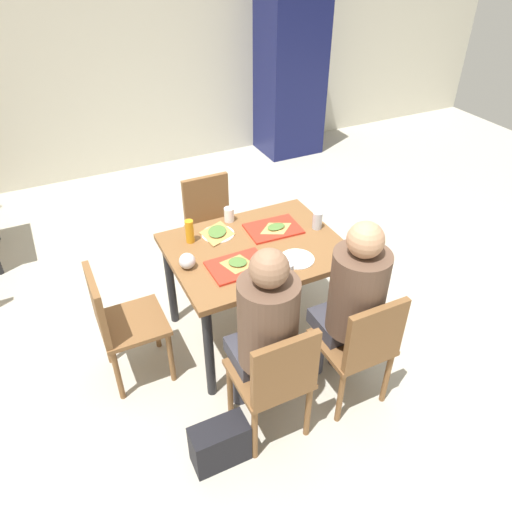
{
  "coord_description": "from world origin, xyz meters",
  "views": [
    {
      "loc": [
        -1.15,
        -2.36,
        2.55
      ],
      "look_at": [
        0.0,
        0.0,
        0.68
      ],
      "focal_mm": 34.23,
      "sensor_mm": 36.0,
      "label": 1
    }
  ],
  "objects_px": {
    "chair_left_end": "(118,320)",
    "pizza_slice_c": "(217,232)",
    "tray_red_near": "(238,266)",
    "plastic_cup_a": "(229,215)",
    "plastic_cup_b": "(288,270)",
    "condiment_bottle": "(190,231)",
    "chair_far_side": "(211,221)",
    "paper_plate_near_edge": "(297,259)",
    "pizza_slice_a": "(238,263)",
    "soda_can": "(317,220)",
    "tray_red_far": "(273,229)",
    "person_in_brown_jacket": "(352,297)",
    "chair_near_right": "(361,344)",
    "person_in_red": "(265,327)",
    "main_table": "(256,259)",
    "paper_plate_center": "(218,234)",
    "foil_bundle": "(187,261)",
    "handbag": "(220,444)",
    "pizza_slice_b": "(276,227)",
    "chair_near_left": "(276,377)"
  },
  "relations": [
    {
      "from": "chair_near_left",
      "to": "pizza_slice_a",
      "type": "height_order",
      "value": "chair_near_left"
    },
    {
      "from": "paper_plate_near_edge",
      "to": "plastic_cup_b",
      "type": "xyz_separation_m",
      "value": [
        -0.14,
        -0.13,
        0.05
      ]
    },
    {
      "from": "chair_near_left",
      "to": "foil_bundle",
      "type": "relative_size",
      "value": 8.49
    },
    {
      "from": "paper_plate_center",
      "to": "pizza_slice_a",
      "type": "bearing_deg",
      "value": -93.91
    },
    {
      "from": "chair_left_end",
      "to": "foil_bundle",
      "type": "bearing_deg",
      "value": -2.69
    },
    {
      "from": "soda_can",
      "to": "foil_bundle",
      "type": "relative_size",
      "value": 1.22
    },
    {
      "from": "tray_red_near",
      "to": "plastic_cup_a",
      "type": "distance_m",
      "value": 0.56
    },
    {
      "from": "chair_near_left",
      "to": "handbag",
      "type": "bearing_deg",
      "value": -177.36
    },
    {
      "from": "pizza_slice_a",
      "to": "plastic_cup_b",
      "type": "height_order",
      "value": "plastic_cup_b"
    },
    {
      "from": "main_table",
      "to": "plastic_cup_a",
      "type": "relative_size",
      "value": 11.21
    },
    {
      "from": "pizza_slice_c",
      "to": "plastic_cup_b",
      "type": "height_order",
      "value": "plastic_cup_b"
    },
    {
      "from": "tray_red_near",
      "to": "condiment_bottle",
      "type": "relative_size",
      "value": 2.25
    },
    {
      "from": "chair_left_end",
      "to": "person_in_red",
      "type": "relative_size",
      "value": 0.67
    },
    {
      "from": "chair_near_right",
      "to": "paper_plate_center",
      "type": "xyz_separation_m",
      "value": [
        -0.45,
        1.07,
        0.27
      ]
    },
    {
      "from": "chair_far_side",
      "to": "paper_plate_center",
      "type": "xyz_separation_m",
      "value": [
        -0.17,
        -0.58,
        0.27
      ]
    },
    {
      "from": "pizza_slice_a",
      "to": "soda_can",
      "type": "height_order",
      "value": "soda_can"
    },
    {
      "from": "chair_near_left",
      "to": "soda_can",
      "type": "relative_size",
      "value": 6.96
    },
    {
      "from": "tray_red_far",
      "to": "pizza_slice_c",
      "type": "relative_size",
      "value": 1.26
    },
    {
      "from": "person_in_brown_jacket",
      "to": "paper_plate_near_edge",
      "type": "distance_m",
      "value": 0.46
    },
    {
      "from": "chair_left_end",
      "to": "tray_red_near",
      "type": "distance_m",
      "value": 0.81
    },
    {
      "from": "chair_far_side",
      "to": "paper_plate_near_edge",
      "type": "distance_m",
      "value": 1.11
    },
    {
      "from": "soda_can",
      "to": "chair_near_right",
      "type": "bearing_deg",
      "value": -103.06
    },
    {
      "from": "handbag",
      "to": "pizza_slice_c",
      "type": "bearing_deg",
      "value": 67.13
    },
    {
      "from": "tray_red_near",
      "to": "foil_bundle",
      "type": "xyz_separation_m",
      "value": [
        -0.28,
        0.13,
        0.04
      ]
    },
    {
      "from": "condiment_bottle",
      "to": "chair_near_right",
      "type": "bearing_deg",
      "value": -58.82
    },
    {
      "from": "pizza_slice_b",
      "to": "foil_bundle",
      "type": "height_order",
      "value": "foil_bundle"
    },
    {
      "from": "chair_far_side",
      "to": "handbag",
      "type": "height_order",
      "value": "chair_far_side"
    },
    {
      "from": "chair_left_end",
      "to": "pizza_slice_c",
      "type": "relative_size",
      "value": 2.97
    },
    {
      "from": "paper_plate_near_edge",
      "to": "pizza_slice_a",
      "type": "xyz_separation_m",
      "value": [
        -0.36,
        0.1,
        0.02
      ]
    },
    {
      "from": "chair_near_right",
      "to": "person_in_red",
      "type": "distance_m",
      "value": 0.63
    },
    {
      "from": "paper_plate_center",
      "to": "foil_bundle",
      "type": "xyz_separation_m",
      "value": [
        -0.31,
        -0.26,
        0.05
      ]
    },
    {
      "from": "condiment_bottle",
      "to": "plastic_cup_a",
      "type": "bearing_deg",
      "value": 21.41
    },
    {
      "from": "plastic_cup_b",
      "to": "condiment_bottle",
      "type": "relative_size",
      "value": 0.62
    },
    {
      "from": "tray_red_far",
      "to": "person_in_brown_jacket",
      "type": "bearing_deg",
      "value": -84.11
    },
    {
      "from": "paper_plate_center",
      "to": "condiment_bottle",
      "type": "bearing_deg",
      "value": 180.0
    },
    {
      "from": "chair_near_right",
      "to": "plastic_cup_b",
      "type": "relative_size",
      "value": 8.49
    },
    {
      "from": "chair_near_left",
      "to": "paper_plate_near_edge",
      "type": "distance_m",
      "value": 0.78
    },
    {
      "from": "chair_far_side",
      "to": "person_in_brown_jacket",
      "type": "distance_m",
      "value": 1.55
    },
    {
      "from": "person_in_red",
      "to": "tray_red_far",
      "type": "height_order",
      "value": "person_in_red"
    },
    {
      "from": "pizza_slice_a",
      "to": "handbag",
      "type": "height_order",
      "value": "pizza_slice_a"
    },
    {
      "from": "main_table",
      "to": "plastic_cup_b",
      "type": "relative_size",
      "value": 11.21
    },
    {
      "from": "tray_red_far",
      "to": "pizza_slice_c",
      "type": "bearing_deg",
      "value": 162.45
    },
    {
      "from": "pizza_slice_c",
      "to": "condiment_bottle",
      "type": "bearing_deg",
      "value": -178.13
    },
    {
      "from": "tray_red_near",
      "to": "plastic_cup_a",
      "type": "relative_size",
      "value": 3.6
    },
    {
      "from": "chair_far_side",
      "to": "tray_red_near",
      "type": "xyz_separation_m",
      "value": [
        -0.2,
        -0.98,
        0.27
      ]
    },
    {
      "from": "person_in_brown_jacket",
      "to": "foil_bundle",
      "type": "xyz_separation_m",
      "value": [
        -0.76,
        0.66,
        0.07
      ]
    },
    {
      "from": "soda_can",
      "to": "pizza_slice_c",
      "type": "bearing_deg",
      "value": 160.76
    },
    {
      "from": "pizza_slice_c",
      "to": "soda_can",
      "type": "relative_size",
      "value": 2.34
    },
    {
      "from": "chair_near_right",
      "to": "condiment_bottle",
      "type": "height_order",
      "value": "condiment_bottle"
    },
    {
      "from": "person_in_brown_jacket",
      "to": "condiment_bottle",
      "type": "relative_size",
      "value": 7.87
    }
  ]
}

